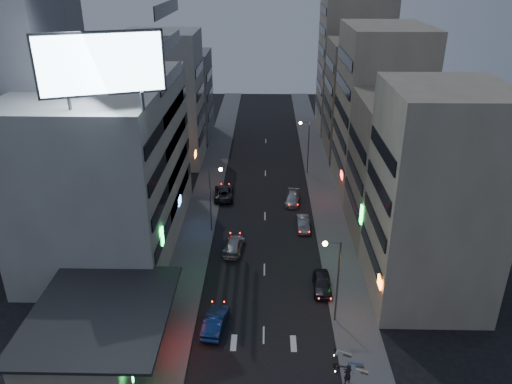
{
  "coord_description": "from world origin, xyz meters",
  "views": [
    {
      "loc": [
        0.06,
        -29.56,
        28.96
      ],
      "look_at": [
        -1.01,
        20.79,
        5.73
      ],
      "focal_mm": 35.0,
      "sensor_mm": 36.0,
      "label": 1
    }
  ],
  "objects_px": {
    "scooter_silver_b": "(353,349)",
    "parked_car_right_far": "(293,199)",
    "road_car_blue": "(215,322)",
    "scooter_blue": "(365,358)",
    "road_car_silver": "(234,245)",
    "parked_car_right_near": "(322,283)",
    "parked_car_left": "(224,192)",
    "parked_car_right_mid": "(303,224)",
    "person": "(347,374)",
    "scooter_black_b": "(352,361)",
    "scooter_silver_a": "(369,366)"
  },
  "relations": [
    {
      "from": "parked_car_right_far",
      "to": "scooter_blue",
      "type": "height_order",
      "value": "parked_car_right_far"
    },
    {
      "from": "parked_car_left",
      "to": "parked_car_right_far",
      "type": "height_order",
      "value": "parked_car_left"
    },
    {
      "from": "parked_car_right_far",
      "to": "scooter_black_b",
      "type": "distance_m",
      "value": 29.66
    },
    {
      "from": "parked_car_right_far",
      "to": "scooter_silver_b",
      "type": "relative_size",
      "value": 2.37
    },
    {
      "from": "parked_car_right_mid",
      "to": "scooter_silver_a",
      "type": "xyz_separation_m",
      "value": [
        3.62,
        -23.0,
        -0.04
      ]
    },
    {
      "from": "parked_car_right_mid",
      "to": "road_car_blue",
      "type": "height_order",
      "value": "road_car_blue"
    },
    {
      "from": "parked_car_right_mid",
      "to": "person",
      "type": "distance_m",
      "value": 24.29
    },
    {
      "from": "road_car_silver",
      "to": "person",
      "type": "height_order",
      "value": "person"
    },
    {
      "from": "parked_car_right_far",
      "to": "road_car_silver",
      "type": "distance_m",
      "value": 14.04
    },
    {
      "from": "parked_car_right_near",
      "to": "scooter_blue",
      "type": "xyz_separation_m",
      "value": [
        2.36,
        -9.97,
        -0.06
      ]
    },
    {
      "from": "road_car_blue",
      "to": "parked_car_left",
      "type": "bearing_deg",
      "value": -79.1
    },
    {
      "from": "person",
      "to": "scooter_silver_b",
      "type": "relative_size",
      "value": 0.98
    },
    {
      "from": "parked_car_right_near",
      "to": "road_car_silver",
      "type": "relative_size",
      "value": 0.89
    },
    {
      "from": "person",
      "to": "scooter_black_b",
      "type": "xyz_separation_m",
      "value": [
        0.62,
        1.71,
        -0.36
      ]
    },
    {
      "from": "scooter_silver_a",
      "to": "parked_car_right_near",
      "type": "bearing_deg",
      "value": 33.71
    },
    {
      "from": "parked_car_right_mid",
      "to": "road_car_blue",
      "type": "bearing_deg",
      "value": -115.38
    },
    {
      "from": "scooter_blue",
      "to": "parked_car_right_mid",
      "type": "bearing_deg",
      "value": 19.56
    },
    {
      "from": "road_car_silver",
      "to": "parked_car_left",
      "type": "bearing_deg",
      "value": -74.4
    },
    {
      "from": "road_car_blue",
      "to": "scooter_silver_b",
      "type": "height_order",
      "value": "road_car_blue"
    },
    {
      "from": "scooter_silver_a",
      "to": "scooter_black_b",
      "type": "xyz_separation_m",
      "value": [
        -1.27,
        0.48,
        0.04
      ]
    },
    {
      "from": "parked_car_right_mid",
      "to": "parked_car_left",
      "type": "xyz_separation_m",
      "value": [
        -10.17,
        8.47,
        0.07
      ]
    },
    {
      "from": "parked_car_left",
      "to": "parked_car_right_near",
      "type": "bearing_deg",
      "value": 115.15
    },
    {
      "from": "parked_car_left",
      "to": "person",
      "type": "bearing_deg",
      "value": 106.75
    },
    {
      "from": "parked_car_right_far",
      "to": "scooter_silver_a",
      "type": "bearing_deg",
      "value": -74.85
    },
    {
      "from": "road_car_silver",
      "to": "scooter_silver_b",
      "type": "height_order",
      "value": "road_car_silver"
    },
    {
      "from": "road_car_blue",
      "to": "scooter_blue",
      "type": "height_order",
      "value": "road_car_blue"
    },
    {
      "from": "scooter_black_b",
      "to": "scooter_blue",
      "type": "bearing_deg",
      "value": -66.69
    },
    {
      "from": "person",
      "to": "parked_car_right_near",
      "type": "bearing_deg",
      "value": -115.5
    },
    {
      "from": "parked_car_right_far",
      "to": "scooter_silver_b",
      "type": "bearing_deg",
      "value": -76.25
    },
    {
      "from": "parked_car_right_near",
      "to": "scooter_silver_a",
      "type": "bearing_deg",
      "value": -74.36
    },
    {
      "from": "parked_car_right_near",
      "to": "person",
      "type": "xyz_separation_m",
      "value": [
        0.7,
        -11.99,
        0.29
      ]
    },
    {
      "from": "scooter_black_b",
      "to": "road_car_blue",
      "type": "bearing_deg",
      "value": 75.44
    },
    {
      "from": "parked_car_right_far",
      "to": "scooter_black_b",
      "type": "height_order",
      "value": "parked_car_right_far"
    },
    {
      "from": "parked_car_right_mid",
      "to": "road_car_silver",
      "type": "bearing_deg",
      "value": -146.45
    },
    {
      "from": "road_car_blue",
      "to": "scooter_silver_b",
      "type": "relative_size",
      "value": 2.51
    },
    {
      "from": "parked_car_left",
      "to": "road_car_silver",
      "type": "height_order",
      "value": "parked_car_left"
    },
    {
      "from": "parked_car_right_mid",
      "to": "scooter_blue",
      "type": "height_order",
      "value": "parked_car_right_mid"
    },
    {
      "from": "person",
      "to": "scooter_black_b",
      "type": "distance_m",
      "value": 1.86
    },
    {
      "from": "scooter_silver_b",
      "to": "scooter_black_b",
      "type": "bearing_deg",
      "value": -169.04
    },
    {
      "from": "scooter_silver_a",
      "to": "scooter_silver_b",
      "type": "height_order",
      "value": "scooter_silver_b"
    },
    {
      "from": "parked_car_left",
      "to": "road_car_silver",
      "type": "bearing_deg",
      "value": 95.94
    },
    {
      "from": "parked_car_right_mid",
      "to": "scooter_silver_a",
      "type": "bearing_deg",
      "value": -80.72
    },
    {
      "from": "road_car_silver",
      "to": "parked_car_right_mid",
      "type": "bearing_deg",
      "value": -140.36
    },
    {
      "from": "parked_car_right_far",
      "to": "scooter_blue",
      "type": "xyz_separation_m",
      "value": [
        4.34,
        -29.17,
        0.04
      ]
    },
    {
      "from": "parked_car_right_far",
      "to": "scooter_silver_b",
      "type": "distance_m",
      "value": 28.32
    },
    {
      "from": "scooter_silver_b",
      "to": "parked_car_right_far",
      "type": "bearing_deg",
      "value": 30.08
    },
    {
      "from": "parked_car_right_mid",
      "to": "scooter_silver_a",
      "type": "distance_m",
      "value": 23.28
    },
    {
      "from": "parked_car_right_far",
      "to": "person",
      "type": "xyz_separation_m",
      "value": [
        2.68,
        -31.19,
        0.39
      ]
    },
    {
      "from": "parked_car_right_near",
      "to": "scooter_silver_b",
      "type": "distance_m",
      "value": 9.03
    },
    {
      "from": "parked_car_left",
      "to": "scooter_silver_b",
      "type": "height_order",
      "value": "parked_car_left"
    }
  ]
}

